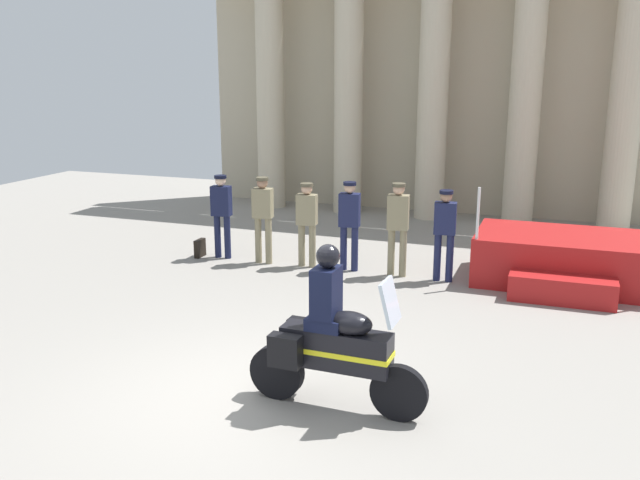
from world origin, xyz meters
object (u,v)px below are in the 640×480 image
at_px(officer_in_row_2, 307,218).
at_px(motorcycle_with_rider, 330,341).
at_px(officer_in_row_1, 263,213).
at_px(briefcase_on_ground, 200,248).
at_px(reviewing_stand, 564,261).
at_px(officer_in_row_4, 398,222).
at_px(officer_in_row_0, 222,210).
at_px(officer_in_row_5, 445,228).
at_px(officer_in_row_3, 349,219).

relative_size(officer_in_row_2, motorcycle_with_rider, 0.78).
bearing_deg(officer_in_row_1, briefcase_on_ground, -5.13).
xyz_separation_m(reviewing_stand, officer_in_row_4, (-2.88, -0.56, 0.60)).
bearing_deg(officer_in_row_1, officer_in_row_2, 178.07).
xyz_separation_m(officer_in_row_4, briefcase_on_ground, (-4.06, -0.08, -0.84)).
bearing_deg(officer_in_row_0, officer_in_row_4, 173.47).
relative_size(officer_in_row_1, motorcycle_with_rider, 0.81).
distance_m(reviewing_stand, officer_in_row_4, 3.00).
distance_m(officer_in_row_1, officer_in_row_4, 2.66).
distance_m(officer_in_row_0, officer_in_row_5, 4.44).
distance_m(reviewing_stand, briefcase_on_ground, 6.98).
xyz_separation_m(officer_in_row_2, briefcase_on_ground, (-2.29, -0.09, -0.78)).
bearing_deg(motorcycle_with_rider, officer_in_row_0, 129.71).
bearing_deg(officer_in_row_5, briefcase_on_ground, -5.53).
height_order(reviewing_stand, motorcycle_with_rider, motorcycle_with_rider).
bearing_deg(briefcase_on_ground, officer_in_row_3, 2.26).
distance_m(officer_in_row_1, officer_in_row_2, 0.89).
bearing_deg(officer_in_row_3, motorcycle_with_rider, 99.10).
xyz_separation_m(reviewing_stand, officer_in_row_2, (-4.65, -0.55, 0.54)).
bearing_deg(officer_in_row_2, officer_in_row_4, 173.30).
bearing_deg(motorcycle_with_rider, briefcase_on_ground, 133.32).
bearing_deg(reviewing_stand, officer_in_row_3, -172.29).
height_order(officer_in_row_3, motorcycle_with_rider, motorcycle_with_rider).
height_order(officer_in_row_0, officer_in_row_1, officer_in_row_1).
relative_size(officer_in_row_4, motorcycle_with_rider, 0.82).
height_order(officer_in_row_0, briefcase_on_ground, officer_in_row_0).
bearing_deg(motorcycle_with_rider, officer_in_row_1, 123.12).
bearing_deg(officer_in_row_5, officer_in_row_0, -6.72).
xyz_separation_m(reviewing_stand, briefcase_on_ground, (-6.94, -0.64, -0.24)).
bearing_deg(officer_in_row_1, officer_in_row_3, 177.05).
relative_size(officer_in_row_1, officer_in_row_5, 1.03).
bearing_deg(officer_in_row_4, officer_in_row_2, -6.70).
distance_m(officer_in_row_0, briefcase_on_ground, 0.94).
height_order(officer_in_row_0, officer_in_row_4, officer_in_row_4).
distance_m(officer_in_row_4, briefcase_on_ground, 4.15).
xyz_separation_m(officer_in_row_3, officer_in_row_4, (0.93, -0.05, 0.02)).
distance_m(officer_in_row_2, motorcycle_with_rider, 5.66).
distance_m(reviewing_stand, officer_in_row_2, 4.72).
xyz_separation_m(officer_in_row_4, motorcycle_with_rider, (0.49, -5.17, -0.22)).
xyz_separation_m(officer_in_row_0, officer_in_row_1, (0.93, -0.07, 0.02)).
bearing_deg(officer_in_row_4, reviewing_stand, -175.12).
height_order(reviewing_stand, briefcase_on_ground, reviewing_stand).
relative_size(officer_in_row_0, briefcase_on_ground, 4.66).
height_order(officer_in_row_2, officer_in_row_5, officer_in_row_5).
bearing_deg(briefcase_on_ground, officer_in_row_1, 1.06).
height_order(officer_in_row_3, officer_in_row_4, officer_in_row_4).
relative_size(reviewing_stand, officer_in_row_2, 1.88).
distance_m(officer_in_row_1, officer_in_row_5, 3.51).
height_order(officer_in_row_2, officer_in_row_4, officer_in_row_4).
relative_size(reviewing_stand, officer_in_row_0, 1.82).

